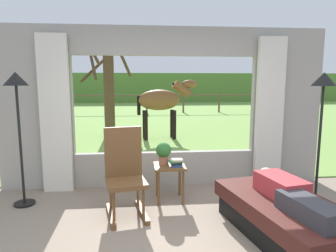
{
  "coord_description": "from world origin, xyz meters",
  "views": [
    {
      "loc": [
        -0.42,
        -2.55,
        1.7
      ],
      "look_at": [
        0.0,
        1.8,
        1.05
      ],
      "focal_mm": 32.08,
      "sensor_mm": 36.0,
      "label": 1
    }
  ],
  "objects_px": {
    "reclining_person": "(289,193)",
    "potted_plant": "(164,152)",
    "side_table": "(170,172)",
    "pasture_tree": "(108,85)",
    "rocking_chair": "(125,172)",
    "floor_lamp_right": "(323,99)",
    "horse": "(162,100)",
    "book_stack": "(176,163)",
    "floor_lamp_left": "(17,99)",
    "recliner_sofa": "(285,218)"
  },
  "relations": [
    {
      "from": "potted_plant",
      "to": "floor_lamp_left",
      "type": "height_order",
      "value": "floor_lamp_left"
    },
    {
      "from": "rocking_chair",
      "to": "pasture_tree",
      "type": "bearing_deg",
      "value": 86.56
    },
    {
      "from": "recliner_sofa",
      "to": "book_stack",
      "type": "height_order",
      "value": "book_stack"
    },
    {
      "from": "side_table",
      "to": "book_stack",
      "type": "height_order",
      "value": "book_stack"
    },
    {
      "from": "reclining_person",
      "to": "side_table",
      "type": "xyz_separation_m",
      "value": [
        -1.16,
        1.2,
        -0.1
      ]
    },
    {
      "from": "side_table",
      "to": "potted_plant",
      "type": "bearing_deg",
      "value": 143.13
    },
    {
      "from": "floor_lamp_left",
      "to": "pasture_tree",
      "type": "height_order",
      "value": "pasture_tree"
    },
    {
      "from": "floor_lamp_left",
      "to": "horse",
      "type": "xyz_separation_m",
      "value": [
        2.29,
        4.6,
        -0.32
      ]
    },
    {
      "from": "reclining_person",
      "to": "potted_plant",
      "type": "xyz_separation_m",
      "value": [
        -1.24,
        1.26,
        0.18
      ]
    },
    {
      "from": "side_table",
      "to": "floor_lamp_left",
      "type": "height_order",
      "value": "floor_lamp_left"
    },
    {
      "from": "rocking_chair",
      "to": "horse",
      "type": "relative_size",
      "value": 0.62
    },
    {
      "from": "floor_lamp_right",
      "to": "book_stack",
      "type": "bearing_deg",
      "value": 172.18
    },
    {
      "from": "side_table",
      "to": "rocking_chair",
      "type": "bearing_deg",
      "value": -149.46
    },
    {
      "from": "side_table",
      "to": "pasture_tree",
      "type": "xyz_separation_m",
      "value": [
        -1.35,
        5.22,
        1.17
      ]
    },
    {
      "from": "potted_plant",
      "to": "horse",
      "type": "bearing_deg",
      "value": 85.83
    },
    {
      "from": "rocking_chair",
      "to": "side_table",
      "type": "bearing_deg",
      "value": 19.59
    },
    {
      "from": "side_table",
      "to": "horse",
      "type": "xyz_separation_m",
      "value": [
        0.25,
        4.64,
        0.73
      ]
    },
    {
      "from": "floor_lamp_left",
      "to": "floor_lamp_right",
      "type": "distance_m",
      "value": 4.07
    },
    {
      "from": "side_table",
      "to": "reclining_person",
      "type": "bearing_deg",
      "value": -45.85
    },
    {
      "from": "book_stack",
      "to": "horse",
      "type": "relative_size",
      "value": 0.11
    },
    {
      "from": "side_table",
      "to": "horse",
      "type": "distance_m",
      "value": 4.71
    },
    {
      "from": "horse",
      "to": "side_table",
      "type": "bearing_deg",
      "value": -9.67
    },
    {
      "from": "potted_plant",
      "to": "floor_lamp_right",
      "type": "bearing_deg",
      "value": -10.28
    },
    {
      "from": "floor_lamp_right",
      "to": "reclining_person",
      "type": "bearing_deg",
      "value": -134.55
    },
    {
      "from": "side_table",
      "to": "book_stack",
      "type": "xyz_separation_m",
      "value": [
        0.09,
        -0.06,
        0.14
      ]
    },
    {
      "from": "reclining_person",
      "to": "floor_lamp_right",
      "type": "xyz_separation_m",
      "value": [
        0.86,
        0.88,
        0.95
      ]
    },
    {
      "from": "side_table",
      "to": "potted_plant",
      "type": "height_order",
      "value": "potted_plant"
    },
    {
      "from": "book_stack",
      "to": "horse",
      "type": "bearing_deg",
      "value": 88.0
    },
    {
      "from": "pasture_tree",
      "to": "recliner_sofa",
      "type": "bearing_deg",
      "value": -68.46
    },
    {
      "from": "recliner_sofa",
      "to": "horse",
      "type": "height_order",
      "value": "horse"
    },
    {
      "from": "horse",
      "to": "potted_plant",
      "type": "bearing_deg",
      "value": -10.7
    },
    {
      "from": "rocking_chair",
      "to": "floor_lamp_left",
      "type": "bearing_deg",
      "value": 153.12
    },
    {
      "from": "rocking_chair",
      "to": "book_stack",
      "type": "bearing_deg",
      "value": 12.6
    },
    {
      "from": "floor_lamp_left",
      "to": "horse",
      "type": "height_order",
      "value": "floor_lamp_left"
    },
    {
      "from": "pasture_tree",
      "to": "rocking_chair",
      "type": "bearing_deg",
      "value": -82.48
    },
    {
      "from": "potted_plant",
      "to": "floor_lamp_right",
      "type": "height_order",
      "value": "floor_lamp_right"
    },
    {
      "from": "recliner_sofa",
      "to": "potted_plant",
      "type": "relative_size",
      "value": 5.75
    },
    {
      "from": "potted_plant",
      "to": "book_stack",
      "type": "bearing_deg",
      "value": -34.27
    },
    {
      "from": "horse",
      "to": "pasture_tree",
      "type": "height_order",
      "value": "pasture_tree"
    },
    {
      "from": "book_stack",
      "to": "floor_lamp_right",
      "type": "xyz_separation_m",
      "value": [
        1.93,
        -0.27,
        0.9
      ]
    },
    {
      "from": "floor_lamp_left",
      "to": "potted_plant",
      "type": "bearing_deg",
      "value": 0.57
    },
    {
      "from": "recliner_sofa",
      "to": "rocking_chair",
      "type": "bearing_deg",
      "value": 145.07
    },
    {
      "from": "pasture_tree",
      "to": "horse",
      "type": "bearing_deg",
      "value": -19.81
    },
    {
      "from": "reclining_person",
      "to": "floor_lamp_right",
      "type": "bearing_deg",
      "value": 34.34
    },
    {
      "from": "rocking_chair",
      "to": "floor_lamp_right",
      "type": "xyz_separation_m",
      "value": [
        2.64,
        0.04,
        0.92
      ]
    },
    {
      "from": "pasture_tree",
      "to": "potted_plant",
      "type": "bearing_deg",
      "value": -76.15
    },
    {
      "from": "recliner_sofa",
      "to": "horse",
      "type": "relative_size",
      "value": 1.01
    },
    {
      "from": "reclining_person",
      "to": "horse",
      "type": "height_order",
      "value": "horse"
    },
    {
      "from": "side_table",
      "to": "book_stack",
      "type": "distance_m",
      "value": 0.18
    },
    {
      "from": "potted_plant",
      "to": "floor_lamp_left",
      "type": "xyz_separation_m",
      "value": [
        -1.95,
        -0.02,
        0.77
      ]
    }
  ]
}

